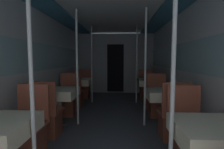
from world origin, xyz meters
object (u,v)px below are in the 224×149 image
chair_right_far_0 (187,139)px  chair_right_far_1 (158,103)px  chair_left_near_1 (48,119)px  support_pole_right_2 (137,65)px  dining_table_left_1 (59,94)px  chair_left_near_2 (75,97)px  dining_table_right_1 (164,95)px  dining_table_right_2 (149,83)px  support_pole_left_2 (92,65)px  support_pole_right_1 (145,68)px  chair_right_far_2 (146,90)px  support_pole_left_1 (77,68)px  chair_right_near_1 (173,122)px  support_pole_right_0 (173,79)px  chair_left_far_0 (28,136)px  chair_left_far_2 (84,89)px  dining_table_right_0 (212,135)px  dining_table_left_2 (80,82)px  support_pole_left_0 (31,78)px  chair_left_far_1 (68,102)px  chair_right_near_2 (153,97)px

chair_right_far_0 → chair_right_far_1: same height
chair_left_near_1 → support_pole_right_2: support_pole_right_2 is taller
dining_table_left_1 → chair_left_near_2: bearing=90.0°
dining_table_right_1 → dining_table_right_2: (0.00, 1.80, 0.00)m
support_pole_left_2 → support_pole_right_1: bearing=-53.2°
chair_left_near_2 → support_pole_right_2: (1.73, 0.59, 0.85)m
chair_left_near_2 → chair_right_far_2: bearing=29.1°
support_pole_left_1 → chair_right_far_0: support_pole_left_1 is taller
support_pole_left_1 → chair_right_near_1: support_pole_left_1 is taller
support_pole_right_0 → support_pole_right_1: size_ratio=1.00×
dining_table_left_1 → dining_table_right_1: size_ratio=1.00×
chair_right_near_1 → support_pole_right_1: bearing=123.1°
chair_right_far_1 → chair_right_far_2: size_ratio=1.00×
chair_left_far_0 → chair_right_far_2: (2.11, 3.59, 0.00)m
support_pole_left_2 → support_pole_right_2: same height
support_pole_right_1 → chair_left_far_2: bearing=125.9°
dining_table_right_0 → chair_right_far_2: 4.19m
dining_table_left_2 → chair_left_near_2: bearing=-90.0°
chair_left_far_2 → chair_right_near_1: same height
support_pole_left_2 → chair_left_near_1: bearing=-99.1°
support_pole_left_0 → dining_table_left_1: bearing=102.0°
support_pole_right_0 → support_pole_right_1: bearing=90.0°
support_pole_left_2 → chair_right_far_2: bearing=18.7°
support_pole_left_1 → dining_table_left_2: (-0.38, 1.80, -0.54)m
support_pole_left_0 → chair_right_near_1: size_ratio=2.36×
support_pole_left_0 → chair_left_far_1: 2.56m
chair_right_far_0 → chair_left_near_2: bearing=-49.0°
dining_table_left_2 → chair_right_near_2: size_ratio=0.74×
support_pole_right_1 → dining_table_left_1: bearing=180.0°
support_pole_right_1 → dining_table_right_2: bearing=78.0°
dining_table_left_2 → chair_left_far_2: chair_left_far_2 is taller
support_pole_left_0 → chair_right_far_0: support_pole_left_0 is taller
chair_left_far_1 → chair_right_far_2: bearing=-139.5°
chair_left_near_1 → dining_table_right_2: chair_left_near_1 is taller
dining_table_right_0 → chair_left_far_2: bearing=116.8°
chair_left_far_0 → support_pole_left_0: size_ratio=0.42×
dining_table_left_2 → dining_table_right_0: size_ratio=1.00×
chair_left_near_2 → support_pole_right_2: support_pole_right_2 is taller
chair_right_far_0 → chair_right_far_2: same height
support_pole_left_1 → chair_right_far_2: 3.06m
chair_left_far_0 → support_pole_right_1: support_pole_right_1 is taller
chair_left_near_1 → dining_table_left_2: size_ratio=1.35×
chair_left_near_1 → chair_right_far_1: (2.11, 1.17, 0.00)m
chair_right_far_0 → support_pole_right_2: bearing=-82.8°
chair_right_far_1 → chair_right_near_1: bearing=90.0°
support_pole_left_0 → support_pole_right_0: 1.34m
dining_table_left_2 → chair_right_far_1: 2.45m
chair_left_far_1 → dining_table_right_0: 3.20m
dining_table_left_1 → support_pole_left_2: bearing=78.0°
chair_right_far_1 → chair_right_near_2: 0.63m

